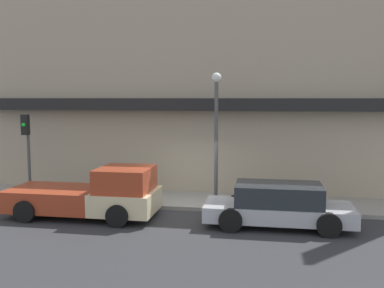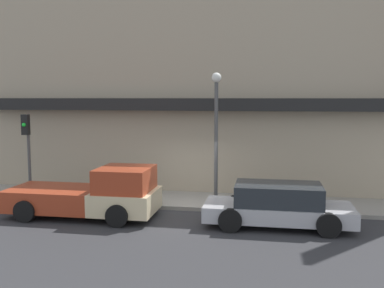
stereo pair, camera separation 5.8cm
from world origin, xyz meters
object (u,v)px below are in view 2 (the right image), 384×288
object	(u,v)px
pickup_truck	(93,195)
street_lamp	(216,122)
fire_hydrant	(155,195)
parked_car	(278,205)
traffic_light	(27,140)

from	to	relation	value
pickup_truck	street_lamp	world-z (taller)	street_lamp
fire_hydrant	street_lamp	distance (m)	3.59
pickup_truck	fire_hydrant	world-z (taller)	pickup_truck
parked_car	fire_hydrant	distance (m)	4.79
parked_car	fire_hydrant	bearing A→B (deg)	159.75
pickup_truck	street_lamp	distance (m)	5.08
fire_hydrant	pickup_truck	bearing A→B (deg)	-136.98
street_lamp	traffic_light	distance (m)	7.55
parked_car	street_lamp	size ratio (longest dim) A/B	0.96
fire_hydrant	street_lamp	xyz separation A→B (m)	(2.28, 0.20, 2.76)
pickup_truck	fire_hydrant	size ratio (longest dim) A/B	7.79
parked_car	fire_hydrant	world-z (taller)	parked_car
parked_car	street_lamp	bearing A→B (deg)	140.10
pickup_truck	traffic_light	xyz separation A→B (m)	(-3.47, 1.79, 1.65)
fire_hydrant	parked_car	bearing A→B (deg)	-20.09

